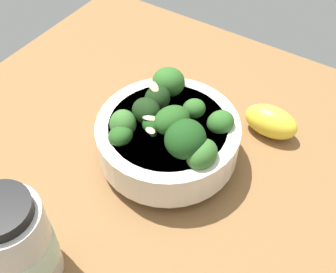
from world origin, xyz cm
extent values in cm
cube|color=brown|center=(0.00, 0.00, -1.79)|extent=(63.41, 63.41, 3.57)
cylinder|color=silver|center=(-1.41, -2.29, 0.77)|extent=(9.52, 9.52, 1.53)
cylinder|color=silver|center=(-1.41, -2.29, 3.83)|extent=(17.30, 17.30, 4.60)
cylinder|color=beige|center=(-1.41, -2.29, 5.73)|extent=(14.18, 14.18, 0.80)
cylinder|color=#4A8F3C|center=(-7.28, 0.20, 5.09)|extent=(1.50, 1.64, 1.47)
ellipsoid|color=#386B2B|center=(-7.28, 0.20, 6.75)|extent=(4.14, 4.70, 4.54)
cylinder|color=#4A8F3C|center=(-6.63, -5.55, 4.97)|extent=(1.83, 1.71, 1.38)
ellipsoid|color=#2D6023|center=(-6.63, -5.55, 6.54)|extent=(4.84, 5.03, 3.82)
cylinder|color=#4A8F3C|center=(2.19, -5.87, 5.22)|extent=(1.30, 1.24, 1.29)
ellipsoid|color=#194216|center=(2.19, -5.87, 6.55)|extent=(4.07, 4.05, 3.14)
cylinder|color=#589D47|center=(1.21, -1.64, 5.85)|extent=(1.68, 1.96, 1.73)
ellipsoid|color=black|center=(1.21, -1.64, 7.46)|extent=(5.38, 4.43, 4.95)
cylinder|color=#4A8F3C|center=(-2.91, -5.72, 5.39)|extent=(1.63, 1.46, 1.32)
ellipsoid|color=#2D6023|center=(-2.91, -5.72, 6.68)|extent=(4.41, 4.11, 3.48)
cylinder|color=#2F662B|center=(2.08, -7.80, 5.11)|extent=(2.13, 2.06, 1.60)
ellipsoid|color=#2D6023|center=(2.08, -7.80, 7.01)|extent=(6.26, 6.45, 5.97)
cylinder|color=#4A8F3C|center=(-5.12, -0.05, 6.19)|extent=(2.29, 2.27, 1.47)
ellipsoid|color=#194216|center=(-5.12, -0.05, 7.97)|extent=(5.18, 6.11, 5.15)
cylinder|color=#4A8F3C|center=(2.71, 0.96, 5.04)|extent=(1.82, 1.85, 1.72)
ellipsoid|color=#386B2B|center=(2.71, 0.96, 6.74)|extent=(4.56, 4.99, 4.40)
cylinder|color=#4A8F3C|center=(-2.57, -1.28, 6.76)|extent=(1.95, 1.89, 1.43)
ellipsoid|color=#23511C|center=(-2.57, -1.28, 8.37)|extent=(5.68, 5.67, 4.18)
cylinder|color=#589D47|center=(1.44, -4.29, 5.59)|extent=(1.97, 1.67, 1.70)
ellipsoid|color=black|center=(1.44, -4.29, 7.23)|extent=(4.26, 4.84, 4.99)
cylinder|color=#4A8F3C|center=(-0.83, 0.08, 6.38)|extent=(1.22, 1.51, 1.62)
ellipsoid|color=#194216|center=(-0.83, 0.08, 7.80)|extent=(3.72, 3.56, 2.57)
cylinder|color=#4A8F3C|center=(1.94, 2.47, 5.09)|extent=(1.40, 1.54, 1.51)
ellipsoid|color=#23511C|center=(1.94, 2.47, 6.57)|extent=(3.73, 4.01, 3.79)
ellipsoid|color=#DBBC84|center=(-0.53, -0.47, 8.65)|extent=(2.02, 1.51, 0.66)
ellipsoid|color=#DBBC84|center=(-1.78, 1.77, 8.96)|extent=(2.01, 1.90, 1.10)
ellipsoid|color=#DBBC84|center=(1.95, -4.30, 8.98)|extent=(2.08, 1.61, 1.12)
ellipsoid|color=yellow|center=(-10.47, -13.28, 2.14)|extent=(7.20, 4.07, 4.29)
cylinder|color=beige|center=(2.49, 18.16, 5.33)|extent=(6.94, 6.94, 10.66)
cylinder|color=silver|center=(2.49, 18.16, 4.49)|extent=(7.08, 7.08, 3.47)
camera|label=1|loc=(-20.03, 26.54, 42.02)|focal=45.06mm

